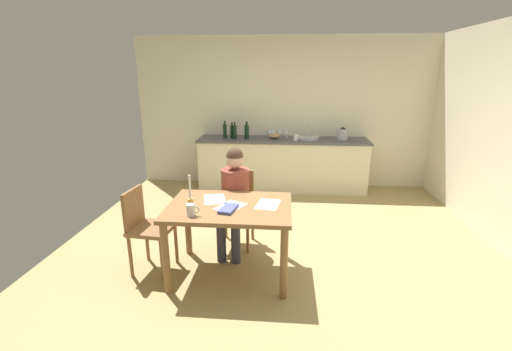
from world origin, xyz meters
TOP-DOWN VIEW (x-y plane):
  - ground_plane at (0.00, 0.00)m, footprint 5.20×5.20m
  - wall_back at (0.00, 2.60)m, footprint 5.20×0.12m
  - kitchen_counter at (0.00, 2.24)m, footprint 2.90×0.64m
  - dining_table at (-0.48, -0.52)m, footprint 1.21×0.86m
  - chair_at_table at (-0.51, 0.15)m, footprint 0.43×0.43m
  - person_seated at (-0.52, 0.01)m, footprint 0.34×0.61m
  - chair_side_empty at (-1.35, -0.52)m, footprint 0.44×0.44m
  - coffee_mug at (-0.79, -0.80)m, footprint 0.12×0.08m
  - candlestick at (-0.88, -0.50)m, footprint 0.06×0.06m
  - book_magazine at (-0.47, -0.64)m, footprint 0.17×0.26m
  - paper_letter at (-0.47, -0.55)m, footprint 0.32×0.36m
  - paper_bill at (-0.11, -0.46)m, footprint 0.25×0.33m
  - paper_envelope at (-0.66, -0.37)m, footprint 0.28×0.34m
  - sink_unit at (0.43, 2.24)m, footprint 0.36×0.36m
  - bottle_oil at (-1.00, 2.24)m, footprint 0.06×0.06m
  - bottle_vinegar at (-0.88, 2.25)m, footprint 0.07×0.07m
  - bottle_wine_red at (-0.82, 2.18)m, footprint 0.06×0.06m
  - bottle_sauce at (-0.62, 2.22)m, footprint 0.08×0.08m
  - mixing_bowl at (-0.14, 2.27)m, footprint 0.19×0.19m
  - stovetop_kettle at (1.00, 2.24)m, footprint 0.18×0.18m
  - wine_glass_near_sink at (0.06, 2.39)m, footprint 0.07×0.07m
  - wine_glass_by_kettle at (-0.05, 2.39)m, footprint 0.07×0.07m
  - wine_glass_back_left at (-0.17, 2.39)m, footprint 0.07×0.07m
  - wine_glass_back_right at (-0.23, 2.39)m, footprint 0.07×0.07m
  - teacup_on_counter at (0.22, 2.09)m, footprint 0.12×0.08m

SIDE VIEW (x-z plane):
  - ground_plane at x=0.00m, z-range -0.04..0.00m
  - kitchen_counter at x=0.00m, z-range 0.00..0.90m
  - chair_side_empty at x=-1.35m, z-range 0.06..0.93m
  - chair_at_table at x=-0.51m, z-range 0.06..0.94m
  - dining_table at x=-0.48m, z-range 0.26..1.01m
  - person_seated at x=-0.52m, z-range 0.08..1.28m
  - paper_letter at x=-0.47m, z-range 0.75..0.75m
  - paper_bill at x=-0.11m, z-range 0.75..0.75m
  - paper_envelope at x=-0.66m, z-range 0.75..0.75m
  - book_magazine at x=-0.47m, z-range 0.75..0.78m
  - coffee_mug at x=-0.79m, z-range 0.75..0.86m
  - candlestick at x=-0.88m, z-range 0.69..0.98m
  - sink_unit at x=0.43m, z-range 0.80..1.04m
  - mixing_bowl at x=-0.14m, z-range 0.90..0.99m
  - teacup_on_counter at x=0.22m, z-range 0.90..1.00m
  - stovetop_kettle at x=1.00m, z-range 0.89..1.11m
  - wine_glass_near_sink at x=0.06m, z-range 0.93..1.09m
  - wine_glass_by_kettle at x=-0.05m, z-range 0.93..1.09m
  - wine_glass_back_left at x=-0.17m, z-range 0.93..1.09m
  - wine_glass_back_right at x=-0.23m, z-range 0.93..1.09m
  - bottle_vinegar at x=-0.88m, z-range 0.88..1.15m
  - bottle_wine_red at x=-0.82m, z-range 0.88..1.16m
  - bottle_sauce at x=-0.62m, z-range 0.88..1.17m
  - bottle_oil at x=-1.00m, z-range 0.88..1.17m
  - wall_back at x=0.00m, z-range 0.00..2.60m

